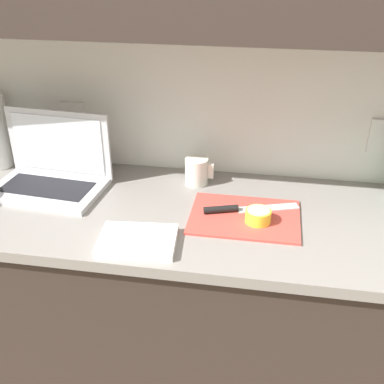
% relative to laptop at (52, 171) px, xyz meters
% --- Properties ---
extents(counter_unit, '(2.60, 0.62, 0.90)m').
position_rel_laptop_xyz_m(counter_unit, '(0.88, -0.09, -0.50)').
color(counter_unit, '#332823').
rests_on(counter_unit, ground_plane).
extents(laptop, '(0.40, 0.27, 0.26)m').
position_rel_laptop_xyz_m(laptop, '(0.00, 0.00, 0.00)').
color(laptop, silver).
rests_on(laptop, counter_unit).
extents(cutting_board, '(0.34, 0.25, 0.01)m').
position_rel_laptop_xyz_m(cutting_board, '(0.68, -0.10, -0.06)').
color(cutting_board, '#D1473D').
rests_on(cutting_board, counter_unit).
extents(knife, '(0.30, 0.12, 0.02)m').
position_rel_laptop_xyz_m(knife, '(0.64, -0.08, -0.04)').
color(knife, silver).
rests_on(knife, cutting_board).
extents(lemon_half_cut, '(0.08, 0.08, 0.04)m').
position_rel_laptop_xyz_m(lemon_half_cut, '(0.72, -0.13, -0.03)').
color(lemon_half_cut, yellow).
rests_on(lemon_half_cut, cutting_board).
extents(measuring_cup, '(0.10, 0.08, 0.09)m').
position_rel_laptop_xyz_m(measuring_cup, '(0.49, 0.11, -0.01)').
color(measuring_cup, silver).
rests_on(measuring_cup, counter_unit).
extents(dish_towel, '(0.23, 0.18, 0.02)m').
position_rel_laptop_xyz_m(dish_towel, '(0.39, -0.30, -0.05)').
color(dish_towel, white).
rests_on(dish_towel, counter_unit).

